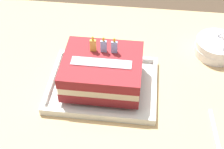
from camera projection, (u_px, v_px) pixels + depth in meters
dining_table at (120, 95)px, 1.06m from camera, size 1.17×0.77×0.68m
foil_tray at (103, 86)px, 0.96m from camera, size 0.32×0.25×0.02m
birthday_cake at (102, 71)px, 0.91m from camera, size 0.22×0.19×0.14m
bowl_stack at (216, 47)px, 1.05m from camera, size 0.14×0.14×0.11m
serving_spoon_near_tray at (217, 139)px, 0.83m from camera, size 0.03×0.15×0.01m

